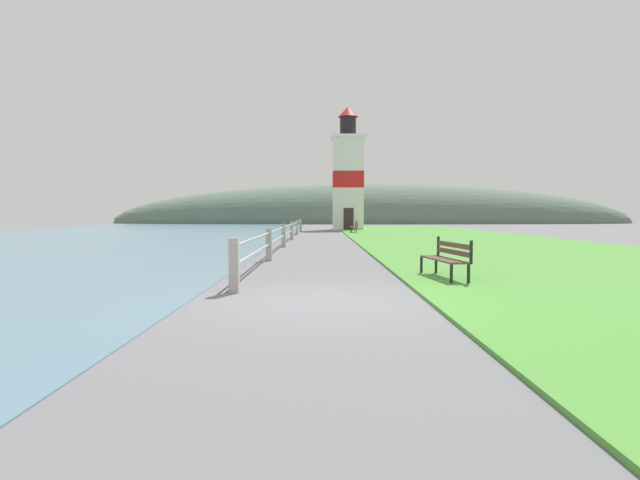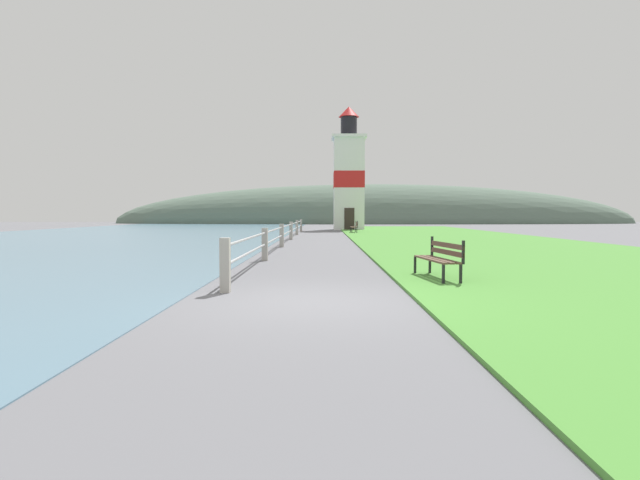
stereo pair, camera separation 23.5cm
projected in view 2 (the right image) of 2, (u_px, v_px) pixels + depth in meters
The scene contains 8 objects.
ground_plane at pixel (312, 302), 8.40m from camera, with size 160.00×160.00×0.00m, color slate.
grass_verge at pixel (460, 240), 27.63m from camera, with size 12.00×57.94×0.06m.
water_strip at pixel (64, 240), 27.78m from camera, with size 24.00×92.70×0.01m.
seawall_railing at pixel (287, 231), 25.27m from camera, with size 0.18×32.01×1.04m.
park_bench_near at pixel (440, 256), 11.10m from camera, with size 0.72×1.93×0.94m.
park_bench_midway at pixel (355, 226), 37.86m from camera, with size 0.47×1.82×0.94m.
lighthouse at pixel (349, 177), 45.90m from camera, with size 3.13×3.13×11.28m.
distant_hillside at pixel (374, 223), 76.87m from camera, with size 80.00×16.00×12.00m.
Camera 2 is at (0.19, -8.33, 1.49)m, focal length 28.00 mm.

